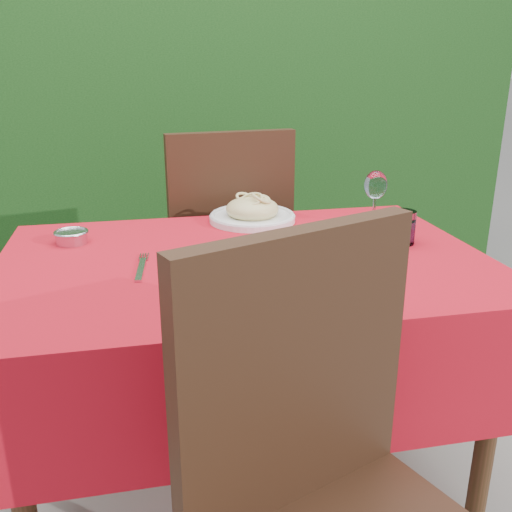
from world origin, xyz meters
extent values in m
plane|color=slate|center=(0.00, 0.00, 0.00)|extent=(60.00, 60.00, 0.00)
cube|color=black|center=(0.00, 1.55, 0.80)|extent=(3.20, 0.55, 1.60)
cube|color=#412515|center=(0.00, 0.00, 0.72)|extent=(1.20, 0.80, 0.04)
cylinder|color=#412515|center=(-0.54, -0.34, 0.35)|extent=(0.05, 0.05, 0.70)
cylinder|color=#412515|center=(0.54, -0.34, 0.35)|extent=(0.05, 0.05, 0.70)
cylinder|color=#412515|center=(-0.54, 0.34, 0.35)|extent=(0.05, 0.05, 0.70)
cylinder|color=#412515|center=(0.54, 0.34, 0.35)|extent=(0.05, 0.05, 0.70)
cube|color=#B80E1C|center=(0.00, 0.00, 0.59)|extent=(1.26, 0.86, 0.32)
cube|color=black|center=(-0.02, -0.58, 0.75)|extent=(0.43, 0.20, 0.49)
cube|color=black|center=(0.04, 0.76, 0.49)|extent=(0.50, 0.50, 0.04)
cube|color=black|center=(0.06, 0.56, 0.75)|extent=(0.46, 0.09, 0.50)
cylinder|color=black|center=(0.21, 0.98, 0.23)|extent=(0.04, 0.04, 0.46)
cylinder|color=black|center=(-0.17, 0.93, 0.23)|extent=(0.04, 0.04, 0.46)
cylinder|color=black|center=(0.25, 0.59, 0.23)|extent=(0.04, 0.04, 0.46)
cylinder|color=black|center=(-0.13, 0.55, 0.23)|extent=(0.04, 0.04, 0.46)
cylinder|color=white|center=(0.02, -0.08, 0.76)|extent=(0.28, 0.28, 0.02)
cylinder|color=#AF4818|center=(0.02, -0.08, 0.77)|extent=(0.28, 0.28, 0.02)
cylinder|color=#AA2A0A|center=(0.02, -0.08, 0.79)|extent=(0.23, 0.23, 0.01)
cylinder|color=silver|center=(0.09, 0.34, 0.76)|extent=(0.27, 0.27, 0.02)
ellipsoid|color=beige|center=(0.09, 0.34, 0.79)|extent=(0.22, 0.22, 0.08)
cylinder|color=silver|center=(0.45, 0.03, 0.79)|extent=(0.07, 0.07, 0.09)
cylinder|color=#A8CDE4|center=(0.45, 0.03, 0.78)|extent=(0.06, 0.06, 0.07)
cylinder|color=silver|center=(0.45, 0.21, 0.75)|extent=(0.06, 0.06, 0.01)
cylinder|color=silver|center=(0.45, 0.21, 0.80)|extent=(0.01, 0.01, 0.09)
ellipsoid|color=silver|center=(0.45, 0.21, 0.88)|extent=(0.07, 0.07, 0.09)
cube|color=silver|center=(-0.27, -0.04, 0.75)|extent=(0.05, 0.21, 0.01)
cylinder|color=silver|center=(-0.45, 0.22, 0.76)|extent=(0.09, 0.09, 0.03)
camera|label=1|loc=(-0.26, -1.37, 1.24)|focal=40.00mm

